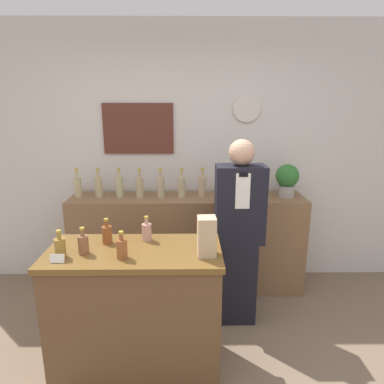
{
  "coord_description": "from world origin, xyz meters",
  "views": [
    {
      "loc": [
        0.08,
        -1.6,
        1.91
      ],
      "look_at": [
        0.11,
        1.13,
        1.19
      ],
      "focal_mm": 32.0,
      "sensor_mm": 36.0,
      "label": 1
    }
  ],
  "objects": [
    {
      "name": "shelf_bottle_0",
      "position": [
        -1.02,
        1.72,
        1.1
      ],
      "size": [
        0.08,
        0.08,
        0.29
      ],
      "color": "tan",
      "rests_on": "back_shelf"
    },
    {
      "name": "shelf_bottle_5",
      "position": [
        0.01,
        1.71,
        1.1
      ],
      "size": [
        0.08,
        0.08,
        0.29
      ],
      "color": "tan",
      "rests_on": "back_shelf"
    },
    {
      "name": "shelf_bottle_1",
      "position": [
        -0.82,
        1.72,
        1.1
      ],
      "size": [
        0.08,
        0.08,
        0.29
      ],
      "color": "tan",
      "rests_on": "back_shelf"
    },
    {
      "name": "potted_plant",
      "position": [
        1.06,
        1.7,
        1.17
      ],
      "size": [
        0.23,
        0.23,
        0.33
      ],
      "color": "#9E998E",
      "rests_on": "back_shelf"
    },
    {
      "name": "shelf_bottle_3",
      "position": [
        -0.4,
        1.69,
        1.1
      ],
      "size": [
        0.08,
        0.08,
        0.29
      ],
      "color": "tan",
      "rests_on": "back_shelf"
    },
    {
      "name": "counter_bottle_3",
      "position": [
        -0.35,
        0.42,
        1.01
      ],
      "size": [
        0.07,
        0.07,
        0.18
      ],
      "color": "brown",
      "rests_on": "display_counter"
    },
    {
      "name": "price_card_left",
      "position": [
        -0.74,
        0.36,
        0.97
      ],
      "size": [
        0.09,
        0.02,
        0.06
      ],
      "color": "white",
      "rests_on": "display_counter"
    },
    {
      "name": "shelf_bottle_6",
      "position": [
        0.22,
        1.72,
        1.1
      ],
      "size": [
        0.08,
        0.08,
        0.29
      ],
      "color": "tan",
      "rests_on": "back_shelf"
    },
    {
      "name": "shelf_bottle_8",
      "position": [
        0.63,
        1.7,
        1.1
      ],
      "size": [
        0.08,
        0.08,
        0.29
      ],
      "color": "tan",
      "rests_on": "back_shelf"
    },
    {
      "name": "counter_bottle_4",
      "position": [
        -0.22,
        0.71,
        1.01
      ],
      "size": [
        0.07,
        0.07,
        0.18
      ],
      "color": "tan",
      "rests_on": "display_counter"
    },
    {
      "name": "back_wall",
      "position": [
        -0.0,
        2.0,
        1.35
      ],
      "size": [
        5.2,
        0.09,
        2.7
      ],
      "color": "silver",
      "rests_on": "ground_plane"
    },
    {
      "name": "counter_bottle_2",
      "position": [
        -0.5,
        0.66,
        1.01
      ],
      "size": [
        0.07,
        0.07,
        0.18
      ],
      "color": "brown",
      "rests_on": "display_counter"
    },
    {
      "name": "shelf_bottle_7",
      "position": [
        0.43,
        1.71,
        1.1
      ],
      "size": [
        0.08,
        0.08,
        0.29
      ],
      "color": "tan",
      "rests_on": "back_shelf"
    },
    {
      "name": "shelf_bottle_2",
      "position": [
        -0.61,
        1.72,
        1.1
      ],
      "size": [
        0.08,
        0.08,
        0.29
      ],
      "color": "tan",
      "rests_on": "back_shelf"
    },
    {
      "name": "shopkeeper",
      "position": [
        0.51,
        1.14,
        0.81
      ],
      "size": [
        0.41,
        0.26,
        1.62
      ],
      "color": "black",
      "rests_on": "ground_plane"
    },
    {
      "name": "back_shelf",
      "position": [
        0.07,
        1.71,
        0.49
      ],
      "size": [
        2.34,
        0.47,
        0.99
      ],
      "color": "brown",
      "rests_on": "ground_plane"
    },
    {
      "name": "counter_bottle_0",
      "position": [
        -0.75,
        0.44,
        1.01
      ],
      "size": [
        0.07,
        0.07,
        0.18
      ],
      "color": "olive",
      "rests_on": "display_counter"
    },
    {
      "name": "display_counter",
      "position": [
        -0.29,
        0.55,
        0.47
      ],
      "size": [
        1.18,
        0.57,
        0.94
      ],
      "color": "brown",
      "rests_on": "ground_plane"
    },
    {
      "name": "counter_bottle_1",
      "position": [
        -0.61,
        0.49,
        1.01
      ],
      "size": [
        0.07,
        0.07,
        0.18
      ],
      "color": "brown",
      "rests_on": "display_counter"
    },
    {
      "name": "paper_bag",
      "position": [
        0.2,
        0.46,
        1.07
      ],
      "size": [
        0.12,
        0.12,
        0.26
      ],
      "color": "tan",
      "rests_on": "display_counter"
    },
    {
      "name": "shelf_bottle_4",
      "position": [
        -0.19,
        1.7,
        1.1
      ],
      "size": [
        0.08,
        0.08,
        0.29
      ],
      "color": "tan",
      "rests_on": "back_shelf"
    },
    {
      "name": "shelf_bottle_9",
      "position": [
        0.84,
        1.72,
        1.1
      ],
      "size": [
        0.08,
        0.08,
        0.29
      ],
      "color": "tan",
      "rests_on": "back_shelf"
    }
  ]
}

